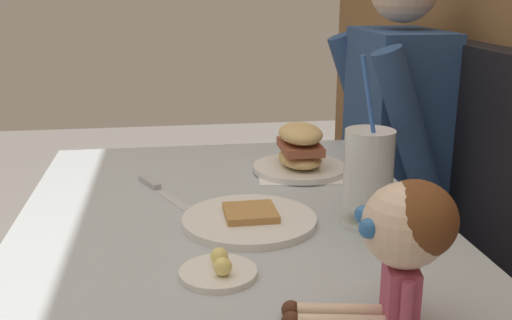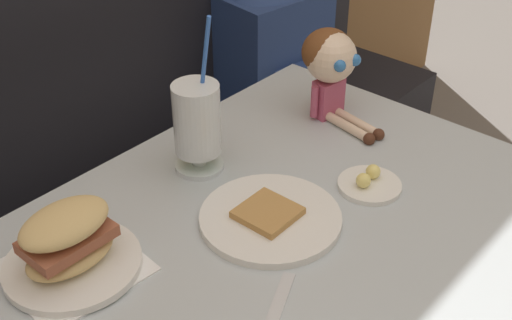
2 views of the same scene
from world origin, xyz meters
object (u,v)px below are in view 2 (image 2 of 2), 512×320
(toast_plate, at_px, (270,217))
(seated_doll, at_px, (331,62))
(backpack, at_px, (276,49))
(butter_saucer, at_px, (369,183))
(milkshake_glass, at_px, (197,123))
(sandwich_plate, at_px, (69,246))

(toast_plate, height_order, seated_doll, seated_doll)
(backpack, bearing_deg, butter_saucer, -127.86)
(seated_doll, distance_m, backpack, 0.57)
(milkshake_glass, bearing_deg, toast_plate, -99.72)
(sandwich_plate, bearing_deg, butter_saucer, -25.19)
(sandwich_plate, bearing_deg, backpack, 22.21)
(milkshake_glass, height_order, sandwich_plate, milkshake_glass)
(backpack, bearing_deg, toast_plate, -140.91)
(sandwich_plate, distance_m, seated_doll, 0.67)
(butter_saucer, relative_size, backpack, 0.30)
(milkshake_glass, distance_m, backpack, 0.77)
(toast_plate, relative_size, backpack, 0.62)
(butter_saucer, xyz_separation_m, seated_doll, (0.17, 0.22, 0.12))
(milkshake_glass, height_order, butter_saucer, milkshake_glass)
(milkshake_glass, xyz_separation_m, butter_saucer, (0.16, -0.29, -0.09))
(toast_plate, height_order, butter_saucer, butter_saucer)
(toast_plate, bearing_deg, butter_saucer, -20.39)
(milkshake_glass, relative_size, seated_doll, 1.39)
(toast_plate, bearing_deg, backpack, 39.09)
(seated_doll, xyz_separation_m, backpack, (0.33, 0.42, -0.21))
(toast_plate, bearing_deg, milkshake_glass, 80.28)
(milkshake_glass, distance_m, seated_doll, 0.34)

